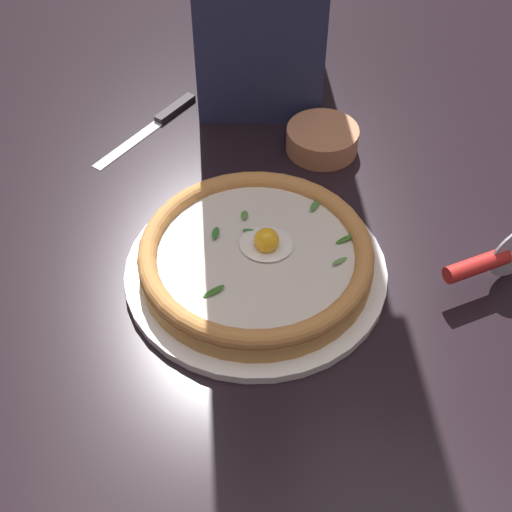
% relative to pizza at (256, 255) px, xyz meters
% --- Properties ---
extents(ground_plane, '(2.40, 2.40, 0.03)m').
position_rel_pizza_xyz_m(ground_plane, '(0.01, 0.00, -0.05)').
color(ground_plane, black).
rests_on(ground_plane, ground).
extents(pizza_plate, '(0.33, 0.33, 0.01)m').
position_rel_pizza_xyz_m(pizza_plate, '(0.00, 0.00, -0.03)').
color(pizza_plate, white).
rests_on(pizza_plate, ground).
extents(pizza, '(0.29, 0.29, 0.06)m').
position_rel_pizza_xyz_m(pizza, '(0.00, 0.00, 0.00)').
color(pizza, '#BE8844').
rests_on(pizza, pizza_plate).
extents(side_bowl, '(0.11, 0.11, 0.04)m').
position_rel_pizza_xyz_m(side_bowl, '(-0.03, -0.27, -0.01)').
color(side_bowl, '#BB7953').
rests_on(side_bowl, ground).
extents(pizza_cutter, '(0.12, 0.10, 0.09)m').
position_rel_pizza_xyz_m(pizza_cutter, '(-0.28, -0.06, 0.01)').
color(pizza_cutter, silver).
rests_on(pizza_cutter, ground).
extents(table_knife, '(0.09, 0.22, 0.01)m').
position_rel_pizza_xyz_m(table_knife, '(0.23, -0.27, -0.03)').
color(table_knife, silver).
rests_on(table_knife, ground).
extents(drinking_glass, '(0.07, 0.07, 0.14)m').
position_rel_pizza_xyz_m(drinking_glass, '(0.06, -0.38, 0.02)').
color(drinking_glass, silver).
rests_on(drinking_glass, ground).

